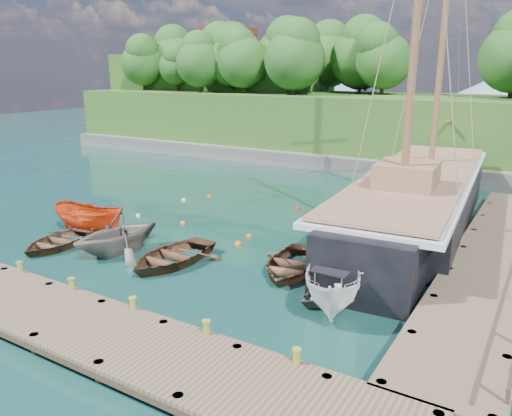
{
  "coord_description": "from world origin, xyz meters",
  "views": [
    {
      "loc": [
        13.19,
        -15.72,
        8.19
      ],
      "look_at": [
        1.56,
        3.38,
        2.0
      ],
      "focal_mm": 35.0,
      "sensor_mm": 36.0,
      "label": 1
    }
  ],
  "objects_px": {
    "rowboat_1": "(118,253)",
    "rowboat_3": "(340,297)",
    "motorboat_orange": "(91,232)",
    "rowboat_0": "(58,247)",
    "rowboat_2": "(172,263)",
    "rowboat_4": "(291,271)",
    "schooner": "(416,203)",
    "cabin_boat_white": "(333,304)"
  },
  "relations": [
    {
      "from": "cabin_boat_white",
      "to": "rowboat_0",
      "type": "bearing_deg",
      "value": 164.3
    },
    {
      "from": "rowboat_2",
      "to": "rowboat_0",
      "type": "bearing_deg",
      "value": -165.85
    },
    {
      "from": "rowboat_3",
      "to": "cabin_boat_white",
      "type": "bearing_deg",
      "value": -65.63
    },
    {
      "from": "rowboat_1",
      "to": "rowboat_3",
      "type": "bearing_deg",
      "value": 17.59
    },
    {
      "from": "motorboat_orange",
      "to": "cabin_boat_white",
      "type": "relative_size",
      "value": 0.86
    },
    {
      "from": "rowboat_3",
      "to": "motorboat_orange",
      "type": "relative_size",
      "value": 0.86
    },
    {
      "from": "rowboat_0",
      "to": "motorboat_orange",
      "type": "distance_m",
      "value": 2.39
    },
    {
      "from": "rowboat_4",
      "to": "motorboat_orange",
      "type": "bearing_deg",
      "value": 173.04
    },
    {
      "from": "rowboat_1",
      "to": "motorboat_orange",
      "type": "height_order",
      "value": "rowboat_1"
    },
    {
      "from": "rowboat_3",
      "to": "motorboat_orange",
      "type": "height_order",
      "value": "motorboat_orange"
    },
    {
      "from": "rowboat_1",
      "to": "rowboat_4",
      "type": "xyz_separation_m",
      "value": [
        7.84,
        2.25,
        0.0
      ]
    },
    {
      "from": "rowboat_0",
      "to": "rowboat_3",
      "type": "height_order",
      "value": "rowboat_0"
    },
    {
      "from": "motorboat_orange",
      "to": "cabin_boat_white",
      "type": "bearing_deg",
      "value": -98.77
    },
    {
      "from": "rowboat_1",
      "to": "schooner",
      "type": "relative_size",
      "value": 0.14
    },
    {
      "from": "rowboat_1",
      "to": "cabin_boat_white",
      "type": "xyz_separation_m",
      "value": [
        10.58,
        0.34,
        0.0
      ]
    },
    {
      "from": "rowboat_0",
      "to": "rowboat_1",
      "type": "xyz_separation_m",
      "value": [
        3.09,
        0.91,
        0.0
      ]
    },
    {
      "from": "cabin_boat_white",
      "to": "schooner",
      "type": "relative_size",
      "value": 0.18
    },
    {
      "from": "rowboat_3",
      "to": "rowboat_2",
      "type": "bearing_deg",
      "value": -150.85
    },
    {
      "from": "rowboat_4",
      "to": "schooner",
      "type": "distance_m",
      "value": 9.93
    },
    {
      "from": "rowboat_3",
      "to": "motorboat_orange",
      "type": "distance_m",
      "value": 14.09
    },
    {
      "from": "rowboat_3",
      "to": "rowboat_4",
      "type": "relative_size",
      "value": 0.88
    },
    {
      "from": "rowboat_2",
      "to": "rowboat_3",
      "type": "xyz_separation_m",
      "value": [
        7.61,
        0.64,
        0.0
      ]
    },
    {
      "from": "rowboat_2",
      "to": "rowboat_3",
      "type": "bearing_deg",
      "value": 7.6
    },
    {
      "from": "rowboat_1",
      "to": "rowboat_3",
      "type": "distance_m",
      "value": 10.63
    },
    {
      "from": "rowboat_3",
      "to": "cabin_boat_white",
      "type": "relative_size",
      "value": 0.74
    },
    {
      "from": "rowboat_3",
      "to": "rowboat_4",
      "type": "height_order",
      "value": "rowboat_4"
    },
    {
      "from": "rowboat_2",
      "to": "schooner",
      "type": "bearing_deg",
      "value": 59.04
    },
    {
      "from": "rowboat_1",
      "to": "rowboat_2",
      "type": "distance_m",
      "value": 2.99
    },
    {
      "from": "rowboat_2",
      "to": "motorboat_orange",
      "type": "relative_size",
      "value": 1.02
    },
    {
      "from": "motorboat_orange",
      "to": "schooner",
      "type": "bearing_deg",
      "value": -58.21
    },
    {
      "from": "rowboat_1",
      "to": "rowboat_4",
      "type": "distance_m",
      "value": 8.15
    },
    {
      "from": "rowboat_1",
      "to": "schooner",
      "type": "distance_m",
      "value": 15.84
    },
    {
      "from": "rowboat_4",
      "to": "motorboat_orange",
      "type": "xyz_separation_m",
      "value": [
        -11.33,
        -0.8,
        0.0
      ]
    },
    {
      "from": "rowboat_2",
      "to": "rowboat_4",
      "type": "bearing_deg",
      "value": 24.62
    },
    {
      "from": "rowboat_0",
      "to": "motorboat_orange",
      "type": "height_order",
      "value": "motorboat_orange"
    },
    {
      "from": "rowboat_2",
      "to": "motorboat_orange",
      "type": "xyz_separation_m",
      "value": [
        -6.47,
        1.14,
        0.0
      ]
    },
    {
      "from": "rowboat_3",
      "to": "schooner",
      "type": "bearing_deg",
      "value": 114.29
    },
    {
      "from": "rowboat_2",
      "to": "rowboat_1",
      "type": "bearing_deg",
      "value": -171.31
    },
    {
      "from": "rowboat_2",
      "to": "rowboat_3",
      "type": "relative_size",
      "value": 1.19
    },
    {
      "from": "rowboat_0",
      "to": "rowboat_3",
      "type": "bearing_deg",
      "value": 2.61
    },
    {
      "from": "rowboat_1",
      "to": "rowboat_3",
      "type": "relative_size",
      "value": 1.1
    },
    {
      "from": "rowboat_0",
      "to": "rowboat_2",
      "type": "bearing_deg",
      "value": 6.23
    }
  ]
}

